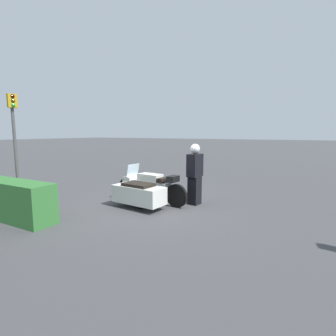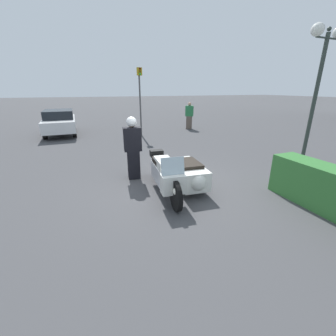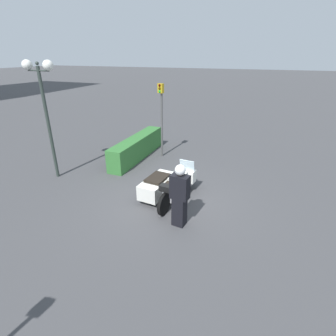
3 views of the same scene
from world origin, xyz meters
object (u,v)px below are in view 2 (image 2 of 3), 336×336
(traffic_light_far, at_px, (140,93))
(parked_car_background, at_px, (60,121))
(officer_rider, at_px, (133,147))
(twin_lamp_post, at_px, (322,63))
(pedestrian_bystander, at_px, (189,116))
(police_motorcycle, at_px, (179,174))

(traffic_light_far, xyz_separation_m, parked_car_background, (-2.26, -4.42, -1.64))
(officer_rider, relative_size, twin_lamp_post, 0.43)
(parked_car_background, height_order, pedestrian_bystander, pedestrian_bystander)
(twin_lamp_post, distance_m, traffic_light_far, 8.51)
(police_motorcycle, bearing_deg, parked_car_background, -155.92)
(parked_car_background, bearing_deg, officer_rider, -164.59)
(parked_car_background, bearing_deg, police_motorcycle, -161.93)
(officer_rider, xyz_separation_m, pedestrian_bystander, (-7.45, 5.65, -0.10))
(police_motorcycle, relative_size, officer_rider, 1.43)
(officer_rider, bearing_deg, parked_car_background, 22.99)
(police_motorcycle, bearing_deg, twin_lamp_post, 97.00)
(parked_car_background, xyz_separation_m, pedestrian_bystander, (1.21, 8.07, 0.12))
(officer_rider, bearing_deg, twin_lamp_post, -95.37)
(police_motorcycle, relative_size, pedestrian_bystander, 1.51)
(twin_lamp_post, height_order, traffic_light_far, twin_lamp_post)
(officer_rider, height_order, pedestrian_bystander, officer_rider)
(officer_rider, distance_m, traffic_light_far, 6.85)
(officer_rider, bearing_deg, pedestrian_bystander, -29.79)
(twin_lamp_post, distance_m, pedestrian_bystander, 9.05)
(police_motorcycle, relative_size, parked_car_background, 0.62)
(officer_rider, distance_m, parked_car_background, 9.00)
(twin_lamp_post, bearing_deg, traffic_light_far, -154.96)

